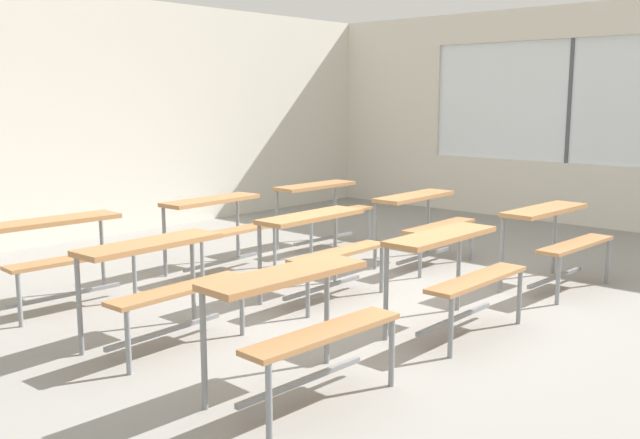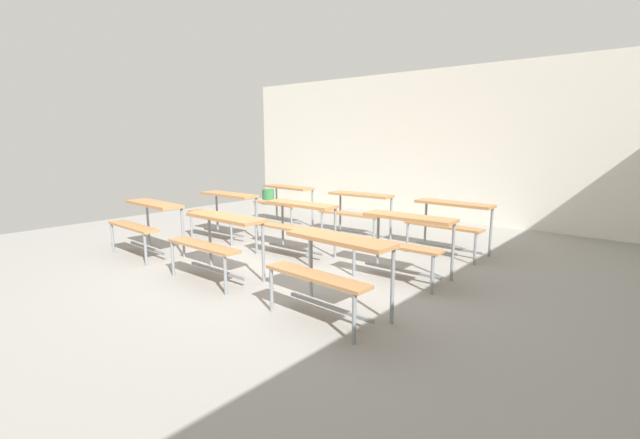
% 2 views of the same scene
% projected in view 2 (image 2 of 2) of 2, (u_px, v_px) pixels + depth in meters
% --- Properties ---
extents(ground, '(10.00, 9.00, 0.05)m').
position_uv_depth(ground, '(280.00, 266.00, 5.72)').
color(ground, gray).
extents(wall_back, '(10.00, 0.12, 3.00)m').
position_uv_depth(wall_back, '(435.00, 145.00, 8.84)').
color(wall_back, silver).
rests_on(wall_back, ground).
extents(desk_bench_r0c0, '(1.12, 0.63, 0.74)m').
position_uv_depth(desk_bench_r0c0, '(147.00, 216.00, 6.10)').
color(desk_bench_r0c0, '#A87547').
rests_on(desk_bench_r0c0, ground).
extents(desk_bench_r0c1, '(1.10, 0.59, 0.74)m').
position_uv_depth(desk_bench_r0c1, '(218.00, 232.00, 5.05)').
color(desk_bench_r0c1, '#A87547').
rests_on(desk_bench_r0c1, ground).
extents(desk_bench_r0c2, '(1.13, 0.64, 0.74)m').
position_uv_depth(desk_bench_r0c2, '(332.00, 258.00, 3.95)').
color(desk_bench_r0c2, '#A87547').
rests_on(desk_bench_r0c2, ground).
extents(desk_bench_r1c0, '(1.12, 0.63, 0.74)m').
position_uv_depth(desk_bench_r1c0, '(224.00, 205.00, 7.13)').
color(desk_bench_r1c0, '#A87547').
rests_on(desk_bench_r1c0, ground).
extents(desk_bench_r1c1, '(1.11, 0.61, 0.74)m').
position_uv_depth(desk_bench_r1c1, '(296.00, 216.00, 6.07)').
color(desk_bench_r1c1, '#A87547').
rests_on(desk_bench_r1c1, ground).
extents(desk_bench_r1c2, '(1.11, 0.62, 0.74)m').
position_uv_depth(desk_bench_r1c2, '(404.00, 232.00, 5.06)').
color(desk_bench_r1c2, '#A87547').
rests_on(desk_bench_r1c2, ground).
extents(desk_bench_r2c0, '(1.13, 0.64, 0.74)m').
position_uv_depth(desk_bench_r2c0, '(284.00, 196.00, 8.20)').
color(desk_bench_r2c0, '#A87547').
rests_on(desk_bench_r2c0, ground).
extents(desk_bench_r2c1, '(1.13, 0.65, 0.74)m').
position_uv_depth(desk_bench_r2c1, '(357.00, 205.00, 7.12)').
color(desk_bench_r2c1, '#A87547').
rests_on(desk_bench_r2c1, ground).
extents(desk_bench_r2c2, '(1.11, 0.61, 0.74)m').
position_uv_depth(desk_bench_r2c2, '(450.00, 215.00, 6.14)').
color(desk_bench_r2c2, '#A87547').
rests_on(desk_bench_r2c2, ground).
extents(trash_bin, '(0.30, 0.30, 0.37)m').
position_uv_depth(trash_bin, '(268.00, 197.00, 10.95)').
color(trash_bin, '#2D6B38').
rests_on(trash_bin, ground).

